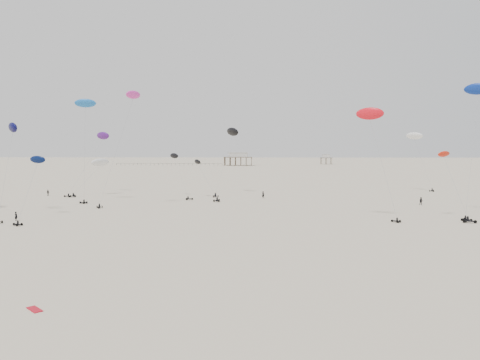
{
  "coord_description": "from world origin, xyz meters",
  "views": [
    {
      "loc": [
        2.87,
        0.57,
        12.98
      ],
      "look_at": [
        0.0,
        88.0,
        7.0
      ],
      "focal_mm": 35.0,
      "sensor_mm": 36.0,
      "label": 1
    }
  ],
  "objects_px": {
    "pavilion_main": "(238,160)",
    "rig_3": "(126,119)",
    "spectator_0": "(16,221)",
    "pavilion_small": "(326,160)",
    "rig_0": "(10,142)"
  },
  "relations": [
    {
      "from": "pavilion_main",
      "to": "rig_3",
      "type": "bearing_deg",
      "value": -93.68
    },
    {
      "from": "pavilion_main",
      "to": "spectator_0",
      "type": "relative_size",
      "value": 10.99
    },
    {
      "from": "pavilion_small",
      "to": "rig_3",
      "type": "relative_size",
      "value": 0.35
    },
    {
      "from": "rig_0",
      "to": "pavilion_small",
      "type": "bearing_deg",
      "value": -118.27
    },
    {
      "from": "pavilion_main",
      "to": "pavilion_small",
      "type": "relative_size",
      "value": 2.33
    },
    {
      "from": "pavilion_small",
      "to": "spectator_0",
      "type": "bearing_deg",
      "value": -108.56
    },
    {
      "from": "pavilion_main",
      "to": "rig_3",
      "type": "xyz_separation_m",
      "value": [
        -15.83,
        -246.2,
        15.28
      ]
    },
    {
      "from": "pavilion_small",
      "to": "rig_0",
      "type": "bearing_deg",
      "value": -109.95
    },
    {
      "from": "pavilion_main",
      "to": "spectator_0",
      "type": "bearing_deg",
      "value": -96.39
    },
    {
      "from": "pavilion_main",
      "to": "rig_0",
      "type": "height_order",
      "value": "rig_0"
    },
    {
      "from": "pavilion_main",
      "to": "pavilion_small",
      "type": "bearing_deg",
      "value": 23.2
    },
    {
      "from": "rig_0",
      "to": "rig_3",
      "type": "relative_size",
      "value": 0.84
    },
    {
      "from": "pavilion_small",
      "to": "rig_3",
      "type": "xyz_separation_m",
      "value": [
        -85.83,
        -276.2,
        16.01
      ]
    },
    {
      "from": "spectator_0",
      "to": "pavilion_main",
      "type": "bearing_deg",
      "value": -79.6
    },
    {
      "from": "rig_3",
      "to": "rig_0",
      "type": "bearing_deg",
      "value": 23.77
    }
  ]
}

